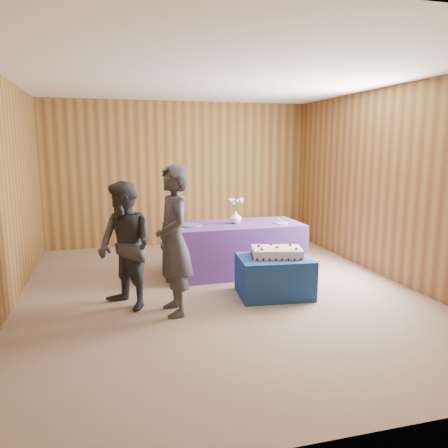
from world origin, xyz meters
name	(u,v)px	position (x,y,z in m)	size (l,w,h in m)	color
ground	(220,292)	(0.00, 0.00, 0.00)	(6.00, 6.00, 0.00)	#856C5B
room_shell	(220,152)	(0.00, 0.00, 1.80)	(5.04, 6.04, 2.72)	brown
cake_table	(274,276)	(0.64, -0.28, 0.25)	(0.90, 0.70, 0.50)	#1B3F94
serving_table	(234,248)	(0.42, 0.80, 0.38)	(2.00, 0.90, 0.75)	#50328A
sheet_cake	(277,252)	(0.68, -0.26, 0.56)	(0.73, 0.58, 0.15)	silver
vase	(236,217)	(0.46, 0.83, 0.84)	(0.18, 0.18, 0.18)	white
flower_spray	(236,201)	(0.46, 0.83, 1.08)	(0.23, 0.23, 0.18)	#2A6729
platter	(190,225)	(-0.23, 0.81, 0.76)	(0.34, 0.34, 0.02)	#6151A2
plate	(281,223)	(1.11, 0.65, 0.76)	(0.21, 0.21, 0.01)	silver
cake_slice	(281,220)	(1.11, 0.65, 0.79)	(0.09, 0.08, 0.08)	silver
knife	(284,224)	(1.12, 0.54, 0.75)	(0.26, 0.02, 0.00)	#BABABF
guest_left	(174,241)	(-0.67, -0.55, 0.84)	(0.61, 0.40, 1.69)	#33333C
guest_right	(125,246)	(-1.19, -0.24, 0.75)	(0.73, 0.57, 1.49)	#2E2E37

